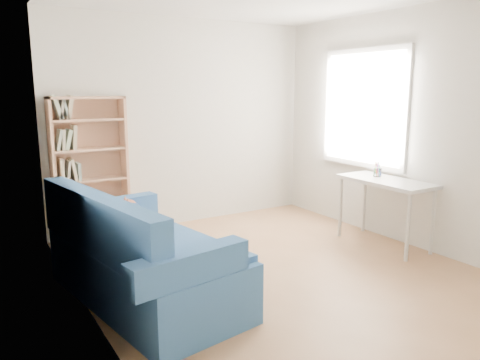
{
  "coord_description": "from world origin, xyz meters",
  "views": [
    {
      "loc": [
        -2.52,
        -3.49,
        1.73
      ],
      "look_at": [
        -0.17,
        0.36,
        0.85
      ],
      "focal_mm": 35.0,
      "sensor_mm": 36.0,
      "label": 1
    }
  ],
  "objects_px": {
    "desk": "(386,187)",
    "pen_cup": "(377,171)",
    "sofa": "(139,259)",
    "bookshelf": "(90,175)"
  },
  "relations": [
    {
      "from": "desk",
      "to": "sofa",
      "type": "bearing_deg",
      "value": 178.33
    },
    {
      "from": "bookshelf",
      "to": "pen_cup",
      "type": "height_order",
      "value": "bookshelf"
    },
    {
      "from": "sofa",
      "to": "pen_cup",
      "type": "bearing_deg",
      "value": -7.26
    },
    {
      "from": "desk",
      "to": "pen_cup",
      "type": "distance_m",
      "value": 0.25
    },
    {
      "from": "pen_cup",
      "to": "desk",
      "type": "bearing_deg",
      "value": -108.38
    },
    {
      "from": "desk",
      "to": "pen_cup",
      "type": "relative_size",
      "value": 6.2
    },
    {
      "from": "bookshelf",
      "to": "pen_cup",
      "type": "relative_size",
      "value": 9.56
    },
    {
      "from": "sofa",
      "to": "bookshelf",
      "type": "xyz_separation_m",
      "value": [
        0.07,
        1.79,
        0.41
      ]
    },
    {
      "from": "pen_cup",
      "to": "sofa",
      "type": "bearing_deg",
      "value": -177.96
    },
    {
      "from": "bookshelf",
      "to": "pen_cup",
      "type": "xyz_separation_m",
      "value": [
        2.8,
        -1.69,
        0.05
      ]
    }
  ]
}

